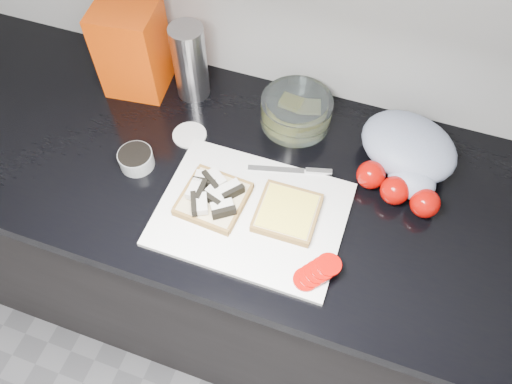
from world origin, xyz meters
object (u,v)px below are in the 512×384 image
cutting_board (251,214)px  glass_bowl (296,111)px  bread_bag (133,49)px  steel_canister (190,62)px

cutting_board → glass_bowl: 0.30m
cutting_board → bread_bag: bread_bag is taller
glass_bowl → steel_canister: bearing=178.1°
glass_bowl → bread_bag: (-0.42, -0.01, 0.08)m
cutting_board → steel_canister: (-0.27, 0.30, 0.09)m
glass_bowl → bread_bag: size_ratio=0.75×
cutting_board → glass_bowl: (0.01, 0.29, 0.03)m
steel_canister → cutting_board: bearing=-48.7°
glass_bowl → bread_bag: bearing=-178.9°
bread_bag → steel_canister: size_ratio=1.16×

